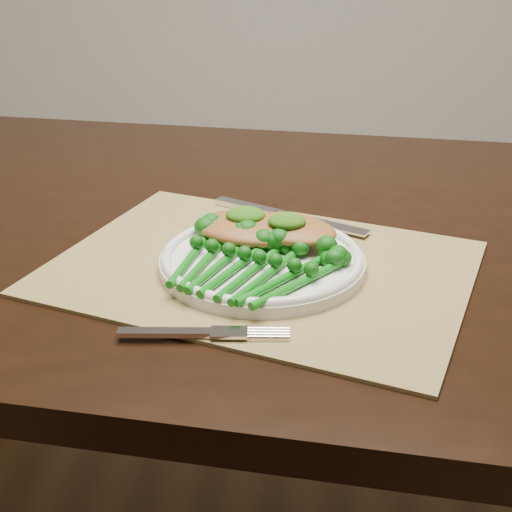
# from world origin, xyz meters

# --- Properties ---
(dining_table) EXTENTS (1.70, 1.08, 0.75)m
(dining_table) POSITION_xyz_m (-0.06, 0.12, 0.38)
(dining_table) COLOR black
(dining_table) RESTS_ON ground
(placemat) EXTENTS (0.57, 0.49, 0.00)m
(placemat) POSITION_xyz_m (-0.07, -0.03, 0.75)
(placemat) COLOR olive
(placemat) RESTS_ON dining_table
(dinner_plate) EXTENTS (0.24, 0.24, 0.02)m
(dinner_plate) POSITION_xyz_m (-0.07, -0.04, 0.77)
(dinner_plate) COLOR silver
(dinner_plate) RESTS_ON placemat
(knife) EXTENTS (0.22, 0.13, 0.01)m
(knife) POSITION_xyz_m (-0.07, 0.13, 0.76)
(knife) COLOR silver
(knife) RESTS_ON placemat
(fork) EXTENTS (0.17, 0.03, 0.01)m
(fork) POSITION_xyz_m (-0.11, -0.19, 0.76)
(fork) COLOR silver
(fork) RESTS_ON placemat
(chicken_fillet_left) EXTENTS (0.16, 0.13, 0.03)m
(chicken_fillet_left) POSITION_xyz_m (-0.09, 0.02, 0.78)
(chicken_fillet_left) COLOR #925D2A
(chicken_fillet_left) RESTS_ON dinner_plate
(chicken_fillet_right) EXTENTS (0.14, 0.13, 0.02)m
(chicken_fillet_right) POSITION_xyz_m (-0.04, 0.01, 0.79)
(chicken_fillet_right) COLOR #925D2A
(chicken_fillet_right) RESTS_ON dinner_plate
(pesto_dollop_left) EXTENTS (0.05, 0.04, 0.02)m
(pesto_dollop_left) POSITION_xyz_m (-0.10, 0.02, 0.80)
(pesto_dollop_left) COLOR #1B480A
(pesto_dollop_left) RESTS_ON chicken_fillet_left
(pesto_dollop_right) EXTENTS (0.05, 0.04, 0.02)m
(pesto_dollop_right) POSITION_xyz_m (-0.04, -0.00, 0.80)
(pesto_dollop_right) COLOR #1B480A
(pesto_dollop_right) RESTS_ON chicken_fillet_right
(broccolini_bundle) EXTENTS (0.22, 0.23, 0.04)m
(broccolini_bundle) POSITION_xyz_m (-0.09, -0.08, 0.77)
(broccolini_bundle) COLOR #0C6211
(broccolini_bundle) RESTS_ON dinner_plate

